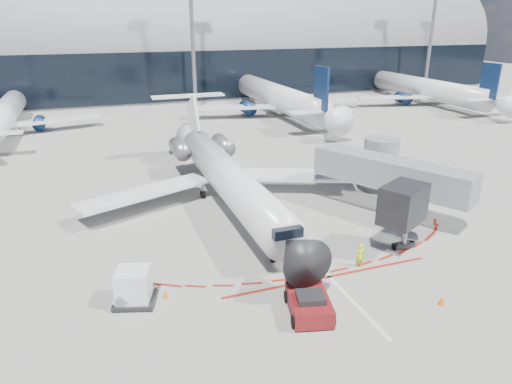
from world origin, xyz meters
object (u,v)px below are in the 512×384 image
object	(u,v)px
regional_jet	(224,173)
ramp_worker	(360,255)
pushback_tug	(309,303)
uld_container	(134,287)

from	to	relation	value
regional_jet	ramp_worker	xyz separation A→B (m)	(5.06, -13.77, -1.80)
ramp_worker	pushback_tug	bearing A→B (deg)	32.05
pushback_tug	ramp_worker	bearing A→B (deg)	46.95
pushback_tug	uld_container	xyz separation A→B (m)	(-8.82, 4.19, 0.43)
regional_jet	uld_container	distance (m)	15.94
regional_jet	ramp_worker	distance (m)	14.78
regional_jet	pushback_tug	xyz separation A→B (m)	(-0.24, -17.20, -1.99)
regional_jet	ramp_worker	world-z (taller)	regional_jet
regional_jet	pushback_tug	size ratio (longest dim) A/B	5.71
pushback_tug	uld_container	world-z (taller)	uld_container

